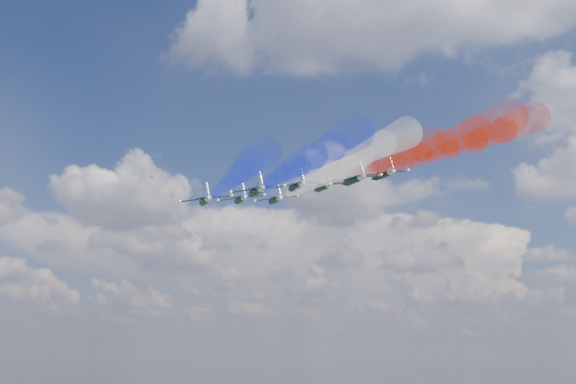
% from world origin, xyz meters
% --- Properties ---
extents(jet_lead, '(15.53, 16.44, 6.36)m').
position_xyz_m(jet_lead, '(-13.27, 1.34, 130.22)').
color(jet_lead, black).
extents(trail_lead, '(27.95, 42.24, 9.69)m').
position_xyz_m(trail_lead, '(1.61, -23.12, 127.22)').
color(trail_lead, white).
extents(jet_inner_left, '(15.53, 16.44, 6.36)m').
position_xyz_m(jet_inner_left, '(-16.80, -11.09, 127.87)').
color(jet_inner_left, black).
extents(trail_inner_left, '(27.95, 42.24, 9.69)m').
position_xyz_m(trail_inner_left, '(-1.92, -35.55, 124.88)').
color(trail_inner_left, '#1B2EED').
extents(jet_inner_right, '(15.53, 16.44, 6.36)m').
position_xyz_m(jet_inner_right, '(-1.04, -3.77, 131.10)').
color(jet_inner_right, black).
extents(trail_inner_right, '(27.95, 42.24, 9.69)m').
position_xyz_m(trail_inner_right, '(13.84, -28.23, 128.10)').
color(trail_inner_right, red).
extents(jet_outer_left, '(15.53, 16.44, 6.36)m').
position_xyz_m(jet_outer_left, '(-18.66, -24.81, 124.83)').
color(jet_outer_left, black).
extents(trail_outer_left, '(27.95, 42.24, 9.69)m').
position_xyz_m(trail_outer_left, '(-3.78, -49.27, 121.83)').
color(trail_outer_left, '#1B2EED').
extents(jet_center_third, '(15.53, 16.44, 6.36)m').
position_xyz_m(jet_center_third, '(-3.09, -16.58, 128.40)').
color(jet_center_third, black).
extents(trail_center_third, '(27.95, 42.24, 9.69)m').
position_xyz_m(trail_center_third, '(11.79, -41.04, 125.40)').
color(trail_center_third, white).
extents(jet_outer_right, '(15.53, 16.44, 6.36)m').
position_xyz_m(jet_outer_right, '(12.49, -8.48, 131.55)').
color(jet_outer_right, black).
extents(trail_outer_right, '(27.95, 42.24, 9.69)m').
position_xyz_m(trail_outer_right, '(27.37, -32.94, 128.56)').
color(trail_outer_right, red).
extents(jet_rear_left, '(15.53, 16.44, 6.36)m').
position_xyz_m(jet_rear_left, '(-6.89, -29.21, 124.84)').
color(jet_rear_left, black).
extents(trail_rear_left, '(27.95, 42.24, 9.69)m').
position_xyz_m(trail_rear_left, '(7.99, -53.68, 121.84)').
color(trail_rear_left, '#1B2EED').
extents(jet_rear_right, '(15.53, 16.44, 6.36)m').
position_xyz_m(jet_rear_right, '(9.07, -21.32, 127.64)').
color(jet_rear_right, black).
extents(trail_rear_right, '(27.95, 42.24, 9.69)m').
position_xyz_m(trail_rear_right, '(23.95, -45.78, 124.64)').
color(trail_rear_right, red).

